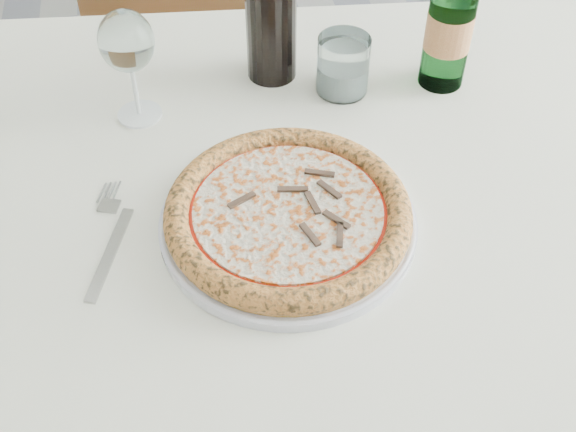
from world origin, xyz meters
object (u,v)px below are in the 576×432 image
at_px(chair_far, 183,33).
at_px(wine_glass, 127,44).
at_px(dining_table, 276,217).
at_px(plate, 288,222).
at_px(tumbler, 343,68).
at_px(beer_bottle, 451,20).
at_px(pizza, 288,213).

bearing_deg(chair_far, wine_glass, -98.82).
bearing_deg(wine_glass, chair_far, 81.18).
bearing_deg(dining_table, plate, -90.00).
distance_m(wine_glass, tumbler, 0.33).
xyz_separation_m(dining_table, chair_far, (-0.09, 0.75, -0.14)).
xyz_separation_m(chair_far, beer_bottle, (0.39, -0.58, 0.33)).
relative_size(dining_table, tumbler, 17.42).
xyz_separation_m(pizza, beer_bottle, (0.30, 0.27, 0.08)).
distance_m(chair_far, pizza, 0.89).
relative_size(chair_far, wine_glass, 5.29).
height_order(pizza, tumbler, tumbler).
height_order(dining_table, wine_glass, wine_glass).
distance_m(chair_far, wine_glass, 0.68).
height_order(chair_far, tumbler, chair_far).
bearing_deg(plate, dining_table, 90.00).
xyz_separation_m(dining_table, tumbler, (0.14, 0.18, 0.12)).
bearing_deg(tumbler, wine_glass, -178.52).
bearing_deg(chair_far, plate, -83.95).
distance_m(pizza, tumbler, 0.31).
relative_size(pizza, tumbler, 3.48).
bearing_deg(wine_glass, pizza, -56.23).
distance_m(pizza, wine_glass, 0.34).
distance_m(plate, pizza, 0.02).
relative_size(chair_far, plate, 2.80).
relative_size(plate, tumbler, 3.65).
xyz_separation_m(chair_far, wine_glass, (-0.09, -0.58, 0.35)).
distance_m(chair_far, tumbler, 0.67).
relative_size(wine_glass, tumbler, 1.93).
relative_size(wine_glass, beer_bottle, 0.64).
xyz_separation_m(plate, tumbler, (0.14, 0.28, 0.03)).
xyz_separation_m(dining_table, beer_bottle, (0.30, 0.17, 0.19)).
bearing_deg(beer_bottle, wine_glass, -179.93).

